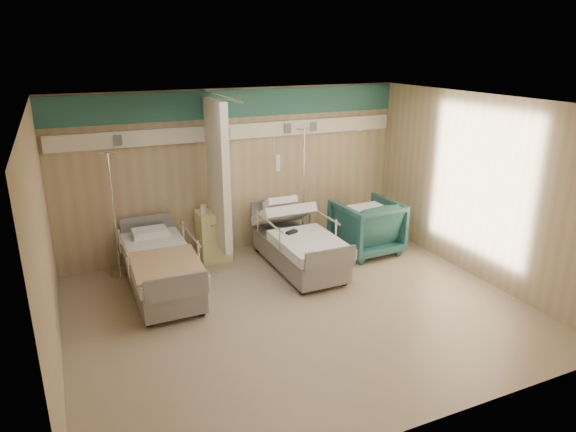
{
  "coord_description": "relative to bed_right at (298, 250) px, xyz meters",
  "views": [
    {
      "loc": [
        -2.71,
        -5.65,
        3.46
      ],
      "look_at": [
        0.1,
        0.6,
        1.17
      ],
      "focal_mm": 32.0,
      "sensor_mm": 36.0,
      "label": 1
    }
  ],
  "objects": [
    {
      "name": "bed_left",
      "position": [
        -2.2,
        0.0,
        0.0
      ],
      "size": [
        1.0,
        2.16,
        0.63
      ],
      "primitive_type": null,
      "color": "silver",
      "rests_on": "ground"
    },
    {
      "name": "bedside_cabinet",
      "position": [
        -1.15,
        0.9,
        0.11
      ],
      "size": [
        0.5,
        0.48,
        0.85
      ],
      "primitive_type": "cube",
      "color": "#EFEA95",
      "rests_on": "ground"
    },
    {
      "name": "bed_right",
      "position": [
        0.0,
        0.0,
        0.0
      ],
      "size": [
        1.0,
        2.16,
        0.63
      ],
      "primitive_type": null,
      "color": "silver",
      "rests_on": "ground"
    },
    {
      "name": "toiletry_bag",
      "position": [
        -1.04,
        0.96,
        0.59
      ],
      "size": [
        0.21,
        0.16,
        0.11
      ],
      "primitive_type": "cube",
      "rotation": [
        0.0,
        0.0,
        -0.18
      ],
      "color": "black",
      "rests_on": "bedside_cabinet"
    },
    {
      "name": "call_remote",
      "position": [
        -0.14,
        -0.03,
        0.34
      ],
      "size": [
        0.21,
        0.15,
        0.04
      ],
      "primitive_type": "cube",
      "rotation": [
        0.0,
        0.0,
        0.37
      ],
      "color": "black",
      "rests_on": "bed_right"
    },
    {
      "name": "waffle_blanket",
      "position": [
        1.39,
        0.11,
        0.66
      ],
      "size": [
        0.61,
        0.55,
        0.07
      ],
      "primitive_type": "cube",
      "rotation": [
        0.0,
        0.0,
        3.18
      ],
      "color": "white",
      "rests_on": "visitor_armchair"
    },
    {
      "name": "room_walls",
      "position": [
        -0.63,
        -1.05,
        1.55
      ],
      "size": [
        6.04,
        5.04,
        2.82
      ],
      "color": "tan",
      "rests_on": "ground"
    },
    {
      "name": "ground",
      "position": [
        -0.6,
        -1.3,
        -0.32
      ],
      "size": [
        6.0,
        5.0,
        0.0
      ],
      "primitive_type": "cube",
      "color": "gray",
      "rests_on": "ground"
    },
    {
      "name": "iv_stand_left",
      "position": [
        -2.69,
        0.92,
        0.09
      ],
      "size": [
        0.35,
        0.35,
        1.97
      ],
      "rotation": [
        0.0,
        0.0,
        0.23
      ],
      "color": "silver",
      "rests_on": "ground"
    },
    {
      "name": "visitor_armchair",
      "position": [
        1.36,
        0.12,
        0.15
      ],
      "size": [
        1.06,
        1.09,
        0.94
      ],
      "primitive_type": "imported",
      "rotation": [
        0.0,
        0.0,
        3.2
      ],
      "color": "#1F4E4B",
      "rests_on": "ground"
    },
    {
      "name": "white_cup",
      "position": [
        -1.31,
        0.86,
        0.61
      ],
      "size": [
        0.12,
        0.12,
        0.14
      ],
      "primitive_type": "cylinder",
      "rotation": [
        0.0,
        0.0,
        -0.3
      ],
      "color": "white",
      "rests_on": "bedside_cabinet"
    },
    {
      "name": "tan_blanket",
      "position": [
        -2.2,
        -0.46,
        0.33
      ],
      "size": [
        0.94,
        1.16,
        0.04
      ],
      "primitive_type": "cube",
      "rotation": [
        0.0,
        0.0,
        -0.04
      ],
      "color": "tan",
      "rests_on": "bed_left"
    },
    {
      "name": "iv_stand_right",
      "position": [
        0.5,
        0.87,
        0.12
      ],
      "size": [
        0.38,
        0.38,
        2.13
      ],
      "rotation": [
        0.0,
        0.0,
        0.36
      ],
      "color": "silver",
      "rests_on": "ground"
    }
  ]
}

